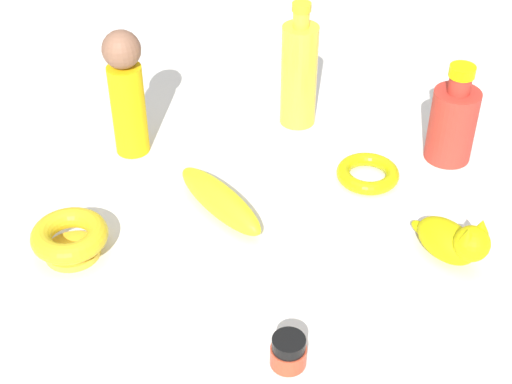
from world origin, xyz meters
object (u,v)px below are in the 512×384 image
object	(u,v)px
nail_polish_jar	(288,351)
person_figure_adult	(126,92)
banana	(220,200)
bottle_tall	(299,73)
bangle	(368,173)
cat_figurine	(454,241)
bottle_short	(453,122)
bowl	(70,238)

from	to	relation	value
nail_polish_jar	person_figure_adult	size ratio (longest dim) A/B	0.20
person_figure_adult	banana	world-z (taller)	person_figure_adult
person_figure_adult	bottle_tall	size ratio (longest dim) A/B	0.97
bottle_tall	bangle	xyz separation A→B (m)	(-0.13, -0.15, -0.09)
cat_figurine	bottle_short	bearing A→B (deg)	8.01
nail_polish_jar	bowl	size ratio (longest dim) A/B	0.41
person_figure_adult	bowl	bearing A→B (deg)	-173.48
bottle_short	banana	bearing A→B (deg)	129.61
banana	cat_figurine	xyz separation A→B (m)	(0.00, -0.34, 0.01)
banana	cat_figurine	size ratio (longest dim) A/B	1.65
bottle_tall	bowl	bearing A→B (deg)	154.29
banana	cat_figurine	distance (m)	0.34
bottle_short	cat_figurine	size ratio (longest dim) A/B	1.46
cat_figurine	bangle	distance (m)	0.21
banana	bottle_short	world-z (taller)	bottle_short
nail_polish_jar	bottle_tall	size ratio (longest dim) A/B	0.20
bowl	bottle_short	distance (m)	0.62
person_figure_adult	bangle	size ratio (longest dim) A/B	2.17
bottle_tall	cat_figurine	xyz separation A→B (m)	(-0.28, -0.30, -0.06)
person_figure_adult	nail_polish_jar	bearing A→B (deg)	-133.47
nail_polish_jar	person_figure_adult	world-z (taller)	person_figure_adult
nail_polish_jar	bottle_short	xyz separation A→B (m)	(0.50, -0.13, 0.05)
person_figure_adult	banana	size ratio (longest dim) A/B	1.14
cat_figurine	bangle	size ratio (longest dim) A/B	1.16
bottle_tall	bowl	distance (m)	0.48
bottle_tall	bowl	xyz separation A→B (m)	(-0.43, 0.21, -0.07)
bottle_short	cat_figurine	xyz separation A→B (m)	(-0.25, -0.04, -0.03)
bottle_tall	bowl	size ratio (longest dim) A/B	2.07
bottle_tall	cat_figurine	distance (m)	0.41
bottle_short	bangle	distance (m)	0.16
bottle_short	cat_figurine	distance (m)	0.25
nail_polish_jar	cat_figurine	size ratio (longest dim) A/B	0.39
bottle_tall	bangle	size ratio (longest dim) A/B	2.23
cat_figurine	banana	bearing A→B (deg)	90.66
nail_polish_jar	bangle	bearing A→B (deg)	-2.50
bottle_tall	bowl	world-z (taller)	bottle_tall
nail_polish_jar	bottle_short	distance (m)	0.52
bowl	bottle_short	bearing A→B (deg)	-49.48
person_figure_adult	banana	bearing A→B (deg)	-119.50
person_figure_adult	bottle_short	distance (m)	0.53
bowl	person_figure_adult	bearing A→B (deg)	6.52
bottle_tall	banana	bearing A→B (deg)	171.57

